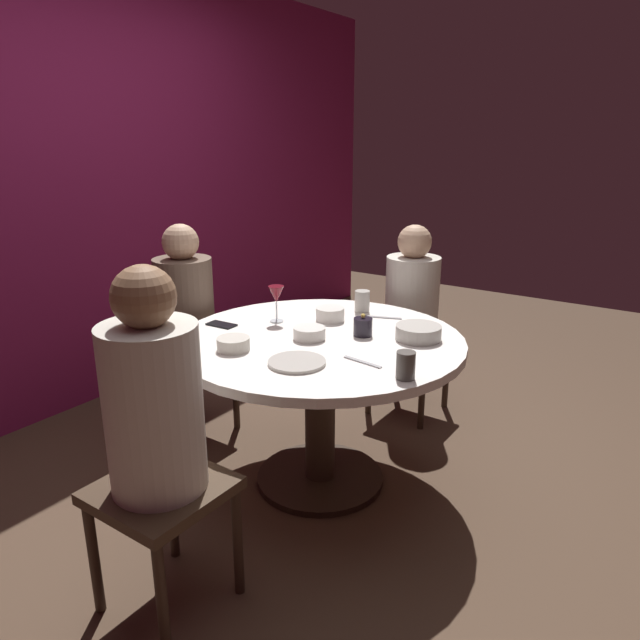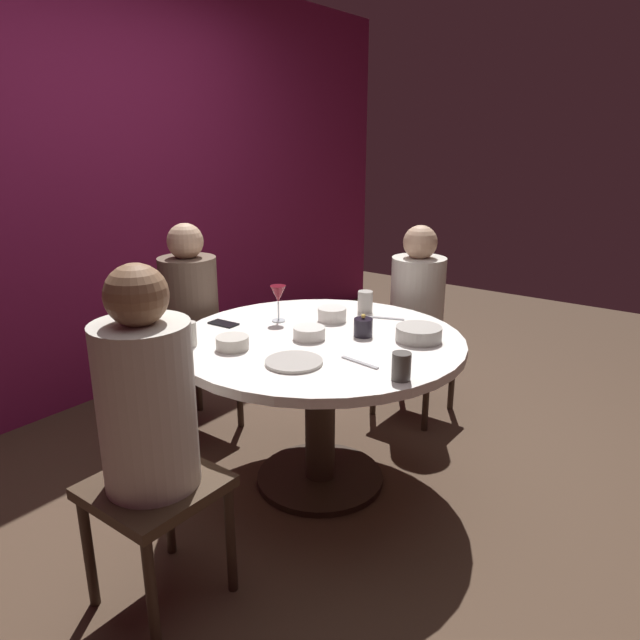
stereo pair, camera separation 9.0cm
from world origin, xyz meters
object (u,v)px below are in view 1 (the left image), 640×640
object	(u,v)px
seated_diner_left	(154,410)
bowl_sauce_side	(330,314)
bowl_small_white	(418,332)
seated_diner_back	(185,309)
dining_table	(320,370)
wine_glass	(276,296)
bowl_serving_large	(309,333)
cup_by_right_diner	(189,335)
cell_phone	(222,325)
cup_by_left_diner	(362,301)
seated_diner_right	(412,299)
candle_holder	(363,327)
dinner_plate	(297,362)
cup_near_candle	(406,365)
bowl_salad_center	(233,344)

from	to	relation	value
seated_diner_left	bowl_sauce_side	distance (m)	1.16
bowl_small_white	seated_diner_back	bearing A→B (deg)	100.28
dining_table	wine_glass	world-z (taller)	wine_glass
seated_diner_left	bowl_serving_large	size ratio (longest dim) A/B	8.59
bowl_sauce_side	cup_by_right_diner	world-z (taller)	cup_by_right_diner
cell_phone	cup_by_left_diner	size ratio (longest dim) A/B	1.29
seated_diner_right	candle_holder	world-z (taller)	seated_diner_right
bowl_small_white	bowl_sauce_side	size ratio (longest dim) A/B	1.45
candle_holder	wine_glass	xyz separation A→B (m)	(-0.06, 0.45, 0.09)
seated_diner_right	dinner_plate	size ratio (longest dim) A/B	4.90
bowl_serving_large	seated_diner_right	bearing A→B (deg)	-1.60
seated_diner_left	seated_diner_right	distance (m)	1.85
wine_glass	bowl_serving_large	bearing A→B (deg)	-112.46
seated_diner_back	dining_table	bearing A→B (deg)	0.00
seated_diner_back	cup_by_right_diner	world-z (taller)	seated_diner_back
bowl_sauce_side	candle_holder	bearing A→B (deg)	-113.09
dinner_plate	bowl_serving_large	xyz separation A→B (m)	(0.27, 0.13, 0.02)
candle_holder	bowl_serving_large	world-z (taller)	candle_holder
wine_glass	cup_near_candle	bearing A→B (deg)	-108.40
wine_glass	bowl_sauce_side	distance (m)	0.27
seated_diner_back	bowl_small_white	xyz separation A→B (m)	(0.22, -1.23, 0.04)
dinner_plate	seated_diner_right	bearing A→B (deg)	4.96
cup_by_left_diner	candle_holder	bearing A→B (deg)	-148.81
seated_diner_right	bowl_sauce_side	bearing A→B (deg)	-8.35
dining_table	dinner_plate	bearing A→B (deg)	-161.15
seated_diner_back	candle_holder	world-z (taller)	seated_diner_back
bowl_small_white	cup_near_candle	world-z (taller)	cup_near_candle
dining_table	bowl_sauce_side	bearing A→B (deg)	23.53
seated_diner_right	cell_phone	distance (m)	1.15
seated_diner_right	candle_holder	bearing A→B (deg)	10.28
candle_holder	cup_by_right_diner	distance (m)	0.76
bowl_serving_large	bowl_salad_center	distance (m)	0.34
seated_diner_left	cell_phone	world-z (taller)	seated_diner_left
bowl_sauce_side	bowl_serving_large	bearing A→B (deg)	-164.90
bowl_salad_center	dining_table	bearing A→B (deg)	-31.05
bowl_serving_large	cup_by_right_diner	size ratio (longest dim) A/B	1.36
seated_diner_right	cup_by_left_diner	xyz separation A→B (m)	(-0.47, 0.05, 0.09)
cup_near_candle	cup_by_left_diner	distance (m)	0.87
cup_by_left_diner	cup_by_right_diner	bearing A→B (deg)	159.23
candle_holder	dinner_plate	size ratio (longest dim) A/B	0.45
bowl_salad_center	seated_diner_left	bearing A→B (deg)	-160.87
bowl_sauce_side	dining_table	bearing A→B (deg)	-156.47
wine_glass	dinner_plate	world-z (taller)	wine_glass
cell_phone	bowl_small_white	bearing A→B (deg)	-70.99
candle_holder	cell_phone	world-z (taller)	candle_holder
bowl_salad_center	cup_by_right_diner	size ratio (longest dim) A/B	1.32
seated_diner_right	bowl_small_white	xyz separation A→B (m)	(-0.70, -0.37, 0.06)
bowl_serving_large	bowl_sauce_side	xyz separation A→B (m)	(0.28, 0.07, 0.01)
seated_diner_back	cup_by_left_diner	world-z (taller)	seated_diner_back
seated_diner_back	bowl_serving_large	xyz separation A→B (m)	(-0.04, -0.83, 0.04)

